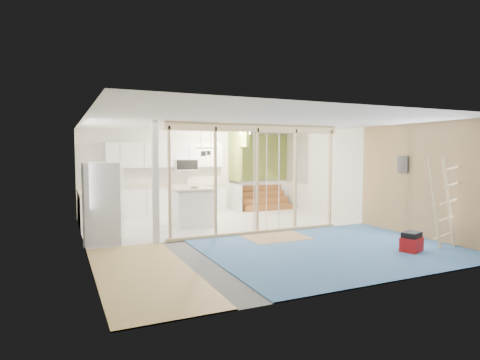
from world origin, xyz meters
name	(u,v)px	position (x,y,z in m)	size (l,w,h in m)	color
room	(246,180)	(0.00, 0.00, 1.30)	(7.01, 8.01, 2.61)	slate
floor_overlays	(247,234)	(0.07, 0.06, 0.01)	(7.00, 8.00, 0.03)	white
stud_frame	(236,167)	(-0.24, 0.00, 1.59)	(4.66, 0.14, 2.60)	tan
base_cabinets	(147,202)	(-1.61, 3.36, 0.47)	(4.45, 2.24, 0.93)	white
upper_cabinets	(168,156)	(-0.84, 3.82, 1.82)	(3.60, 0.41, 0.85)	white
green_partition	(254,182)	(2.04, 3.66, 0.94)	(2.25, 1.51, 2.60)	olive
pot_rack	(206,150)	(-0.31, 1.89, 2.00)	(0.52, 0.52, 0.72)	black
sheathing_panel	(425,181)	(3.48, -2.00, 1.30)	(0.02, 4.00, 2.60)	tan
electrical_panel	(403,165)	(3.43, -1.40, 1.65)	(0.04, 0.30, 0.40)	#393A3E
ceiling_light	(245,133)	(1.40, 3.00, 2.54)	(0.32, 0.32, 0.08)	#FFEABF
fridge	(105,203)	(-3.08, 0.45, 0.86)	(0.91, 0.88, 1.73)	silver
island	(191,207)	(-0.81, 1.62, 0.50)	(1.04, 1.04, 1.01)	white
bowl	(194,187)	(-0.76, 1.49, 1.04)	(0.26, 0.26, 0.06)	silver
soap_bottle_a	(113,182)	(-2.50, 3.73, 1.07)	(0.11, 0.11, 0.28)	#9FA5B1
soap_bottle_b	(189,181)	(-0.20, 3.81, 1.04)	(0.09, 0.10, 0.21)	white
toolbox	(412,243)	(2.24, -2.79, 0.19)	(0.50, 0.44, 0.40)	maroon
ladder	(444,203)	(3.05, -2.83, 0.92)	(0.97, 0.06, 1.80)	beige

